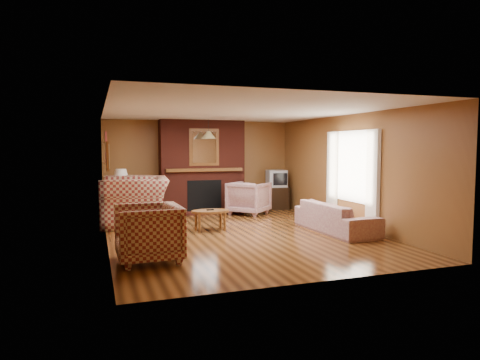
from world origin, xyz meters
name	(u,v)px	position (x,y,z in m)	size (l,w,h in m)	color
floor	(239,233)	(0.00, 0.00, 0.00)	(6.50, 6.50, 0.00)	#41220E
ceiling	(238,111)	(0.00, 0.00, 2.40)	(6.50, 6.50, 0.00)	silver
wall_back	(200,166)	(0.00, 3.25, 1.20)	(6.50, 6.50, 0.00)	brown
wall_front	(322,188)	(0.00, -3.25, 1.20)	(6.50, 6.50, 0.00)	brown
wall_left	(106,176)	(-2.50, 0.00, 1.20)	(6.50, 6.50, 0.00)	brown
wall_right	(348,171)	(2.50, 0.00, 1.20)	(6.50, 6.50, 0.00)	brown
fireplace	(202,167)	(0.00, 2.98, 1.18)	(2.20, 0.82, 2.40)	#4F1A11
window_right	(351,175)	(2.45, -0.20, 1.13)	(0.10, 1.85, 2.00)	beige
bookshelf	(105,149)	(-2.44, 1.90, 1.67)	(0.09, 0.55, 0.71)	brown
botanical_print	(108,156)	(-2.47, -0.30, 1.55)	(0.05, 0.40, 0.50)	brown
pendant_light	(209,135)	(0.00, 2.30, 2.00)	(0.36, 0.36, 0.48)	black
plaid_loveseat	(135,201)	(-1.85, 1.64, 0.52)	(1.61, 1.41, 1.05)	maroon
plaid_armchair	(148,233)	(-1.95, -1.58, 0.43)	(0.92, 0.95, 0.86)	maroon
floral_sofa	(336,217)	(1.90, -0.51, 0.30)	(2.03, 0.79, 0.59)	#C5B399
floral_armchair	(249,198)	(1.01, 2.17, 0.42)	(0.89, 0.91, 0.83)	#C5B399
coffee_table	(210,213)	(-0.46, 0.43, 0.36)	(0.79, 0.49, 0.44)	brown
side_table	(121,208)	(-2.10, 2.45, 0.28)	(0.41, 0.41, 0.55)	brown
table_lamp	(121,181)	(-2.10, 2.45, 0.91)	(0.39, 0.39, 0.64)	white
tv_stand	(276,198)	(2.05, 2.80, 0.30)	(0.56, 0.51, 0.61)	black
crt_tv	(277,178)	(2.05, 2.79, 0.84)	(0.57, 0.57, 0.46)	#A5A8AD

